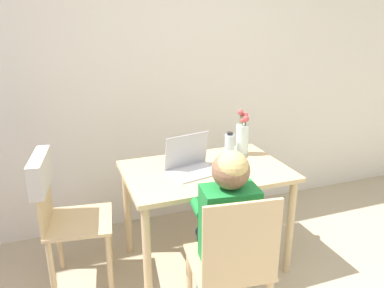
# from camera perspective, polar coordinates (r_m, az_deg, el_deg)

# --- Properties ---
(wall_back) EXTENTS (6.40, 0.05, 2.50)m
(wall_back) POSITION_cam_1_polar(r_m,az_deg,el_deg) (2.96, -8.60, 10.45)
(wall_back) COLOR white
(wall_back) RESTS_ON ground_plane
(dining_table) EXTENTS (1.07, 0.70, 0.72)m
(dining_table) POSITION_cam_1_polar(r_m,az_deg,el_deg) (2.52, 2.10, -5.89)
(dining_table) COLOR #D6B784
(dining_table) RESTS_ON ground_plane
(chair_occupied) EXTENTS (0.45, 0.45, 0.89)m
(chair_occupied) POSITION_cam_1_polar(r_m,az_deg,el_deg) (2.02, 6.07, -18.02)
(chair_occupied) COLOR #D6B784
(chair_occupied) RESTS_ON ground_plane
(chair_spare) EXTENTS (0.48, 0.45, 0.90)m
(chair_spare) POSITION_cam_1_polar(r_m,az_deg,el_deg) (2.46, -19.93, -8.05)
(chair_spare) COLOR #D6B784
(chair_spare) RESTS_ON ground_plane
(person_seated) EXTENTS (0.34, 0.45, 1.07)m
(person_seated) POSITION_cam_1_polar(r_m,az_deg,el_deg) (1.99, 5.18, -11.15)
(person_seated) COLOR #1E8438
(person_seated) RESTS_ON ground_plane
(laptop) EXTENTS (0.36, 0.30, 0.24)m
(laptop) POSITION_cam_1_polar(r_m,az_deg,el_deg) (2.44, -0.10, -2.89)
(laptop) COLOR #B2B2B7
(laptop) RESTS_ON dining_table
(flower_vase) EXTENTS (0.09, 0.09, 0.34)m
(flower_vase) POSITION_cam_1_polar(r_m,az_deg,el_deg) (2.73, 7.68, 1.15)
(flower_vase) COLOR silver
(flower_vase) RESTS_ON dining_table
(water_bottle) EXTENTS (0.07, 0.07, 0.19)m
(water_bottle) POSITION_cam_1_polar(r_m,az_deg,el_deg) (2.67, 5.74, -0.23)
(water_bottle) COLOR silver
(water_bottle) RESTS_ON dining_table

